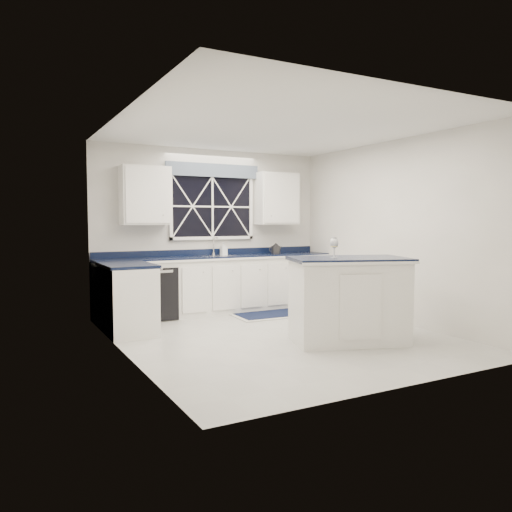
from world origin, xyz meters
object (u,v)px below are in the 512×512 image
faucet (214,246)px  wine_glass (334,244)px  dishwasher (154,292)px  kettle (276,249)px  soap_bottle (224,249)px  island (348,300)px

faucet → wine_glass: bearing=-81.9°
faucet → wine_glass: 2.80m
dishwasher → faucet: faucet is taller
kettle → soap_bottle: soap_bottle is taller
soap_bottle → island: bearing=-80.5°
island → dishwasher: bearing=142.0°
wine_glass → kettle: bearing=74.6°
wine_glass → dishwasher: bearing=120.1°
dishwasher → faucet: (1.10, 0.19, 0.69)m
island → kettle: 2.76m
faucet → kettle: size_ratio=1.14×
dishwasher → island: size_ratio=0.51×
kettle → wine_glass: (-0.73, -2.64, 0.21)m
island → wine_glass: bearing=-167.1°
faucet → kettle: bearing=-6.4°
kettle → island: bearing=-105.2°
faucet → kettle: faucet is taller
dishwasher → island: (1.71, -2.60, 0.12)m
dishwasher → faucet: bearing=10.0°
kettle → wine_glass: 2.75m
island → kettle: size_ratio=6.10×
faucet → wine_glass: wine_glass is taller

